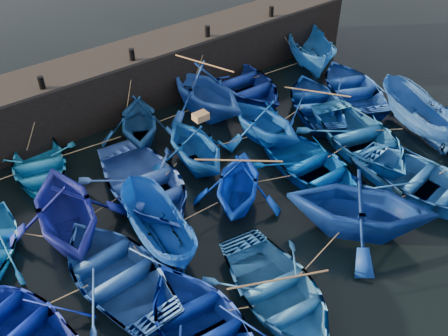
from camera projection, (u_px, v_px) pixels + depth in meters
ground at (281, 230)px, 17.09m from camera, size 120.00×120.00×0.00m
quay_wall at (126, 80)px, 22.81m from camera, size 26.00×2.50×2.50m
quay_top at (123, 54)px, 21.99m from camera, size 26.00×2.50×0.12m
bollard_1 at (41, 83)px, 19.32m from camera, size 0.24×0.24×0.50m
bollard_2 at (132, 55)px, 21.24m from camera, size 0.24×0.24×0.50m
bollard_3 at (207, 31)px, 23.17m from camera, size 0.24×0.24×0.50m
bollard_4 at (271, 11)px, 25.09m from camera, size 0.24×0.24×0.50m
boat_1 at (39, 167)px, 19.09m from camera, size 4.21×5.05×0.90m
boat_2 at (139, 120)px, 20.65m from camera, size 4.71×4.92×2.01m
boat_3 at (205, 90)px, 22.10m from camera, size 4.30×4.94×2.53m
boat_4 at (240, 82)px, 24.01m from camera, size 4.37×5.93×1.19m
boat_5 at (310, 51)px, 25.83m from camera, size 4.27×5.43×1.99m
boat_7 at (65, 209)px, 16.10m from camera, size 4.96×5.45×2.46m
boat_8 at (145, 184)px, 18.09m from camera, size 4.52×5.92×1.15m
boat_9 at (195, 145)px, 19.23m from camera, size 3.91×4.37×2.07m
boat_10 at (264, 120)px, 20.60m from camera, size 3.60×4.11×2.07m
boat_11 at (316, 102)px, 22.76m from camera, size 5.39×5.88×1.00m
boat_12 at (353, 87)px, 23.80m from camera, size 5.45×6.14×1.05m
boat_13 at (13, 325)px, 13.61m from camera, size 4.54×5.37×0.95m
boat_14 at (116, 271)px, 15.00m from camera, size 3.86×5.25×1.06m
boat_15 at (157, 228)px, 16.05m from camera, size 2.02×4.28×1.60m
boat_16 at (238, 183)px, 17.53m from camera, size 4.87×4.85×1.94m
boat_17 at (312, 166)px, 19.02m from camera, size 3.78×5.10×1.02m
boat_18 at (361, 138)px, 20.40m from camera, size 5.34×6.43×1.15m
boat_19 at (417, 115)px, 21.18m from camera, size 2.80×4.85×1.77m
boat_21 at (203, 328)px, 13.47m from camera, size 4.10×5.34×1.03m
boat_22 at (277, 291)px, 14.45m from camera, size 4.16×5.28×0.99m
boat_23 at (361, 205)px, 16.20m from camera, size 6.31×6.40×2.55m
boat_24 at (425, 183)px, 18.17m from camera, size 4.53×5.84×1.11m
wooden_crate at (201, 116)px, 18.64m from camera, size 0.56×0.41×0.28m
mooring_ropes at (202, 139)px, 19.79m from camera, size 18.25×11.63×2.10m
loose_oars at (260, 135)px, 18.69m from camera, size 10.87×11.73×1.59m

